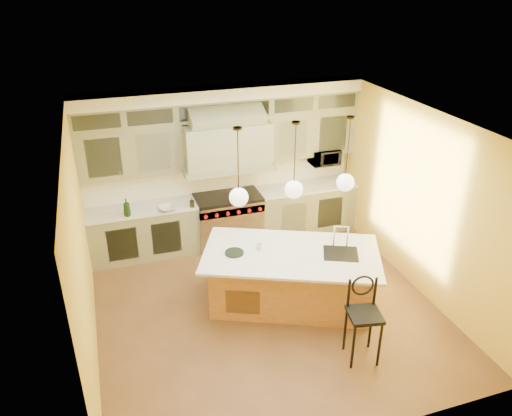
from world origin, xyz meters
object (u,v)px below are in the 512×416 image
object	(u,v)px
range	(228,219)
kitchen_island	(291,277)
microwave	(324,157)
counter_stool	(364,315)

from	to	relation	value
range	kitchen_island	size ratio (longest dim) A/B	0.41
microwave	kitchen_island	bearing A→B (deg)	-124.77
kitchen_island	microwave	size ratio (longest dim) A/B	5.38
range	counter_stool	xyz separation A→B (m)	(0.85, -3.51, 0.19)
range	counter_stool	bearing A→B (deg)	-76.39
kitchen_island	counter_stool	size ratio (longest dim) A/B	2.46
counter_stool	microwave	bearing A→B (deg)	83.99
kitchen_island	range	bearing A→B (deg)	124.77
range	kitchen_island	world-z (taller)	kitchen_island
range	microwave	size ratio (longest dim) A/B	2.21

